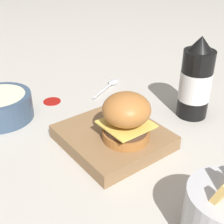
{
  "coord_description": "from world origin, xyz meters",
  "views": [
    {
      "loc": [
        -0.47,
        0.35,
        0.41
      ],
      "look_at": [
        -0.02,
        0.0,
        0.08
      ],
      "focal_mm": 50.0,
      "sensor_mm": 36.0,
      "label": 1
    }
  ],
  "objects": [
    {
      "name": "serving_board",
      "position": [
        -0.02,
        0.0,
        0.02
      ],
      "size": [
        0.21,
        0.2,
        0.03
      ],
      "color": "olive",
      "rests_on": "ground_plane"
    },
    {
      "name": "side_bowl",
      "position": [
        0.24,
        0.16,
        0.03
      ],
      "size": [
        0.16,
        0.16,
        0.06
      ],
      "color": "#384C66",
      "rests_on": "ground_plane"
    },
    {
      "name": "fries_basket",
      "position": [
        -0.31,
        0.02,
        0.05
      ],
      "size": [
        0.12,
        0.12,
        0.15
      ],
      "color": "#B7B7BC",
      "rests_on": "ground_plane"
    },
    {
      "name": "spoon",
      "position": [
        0.22,
        -0.17,
        0.01
      ],
      "size": [
        0.08,
        0.14,
        0.01
      ],
      "rotation": [
        0.0,
        0.0,
        5.15
      ],
      "color": "silver",
      "rests_on": "ground_plane"
    },
    {
      "name": "ketchup_puddle",
      "position": [
        0.24,
        0.02,
        0.0
      ],
      "size": [
        0.05,
        0.05,
        0.0
      ],
      "color": "#9E140F",
      "rests_on": "ground_plane"
    },
    {
      "name": "ketchup_bottle",
      "position": [
        -0.04,
        -0.24,
        0.09
      ],
      "size": [
        0.08,
        0.08,
        0.21
      ],
      "color": "black",
      "rests_on": "ground_plane"
    },
    {
      "name": "ground_plane",
      "position": [
        0.0,
        0.0,
        0.0
      ],
      "size": [
        6.0,
        6.0,
        0.0
      ],
      "primitive_type": "plane",
      "color": "#B7B2A8"
    },
    {
      "name": "burger",
      "position": [
        -0.05,
        -0.01,
        0.08
      ],
      "size": [
        0.1,
        0.1,
        0.1
      ],
      "color": "#AD6B33",
      "rests_on": "serving_board"
    }
  ]
}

